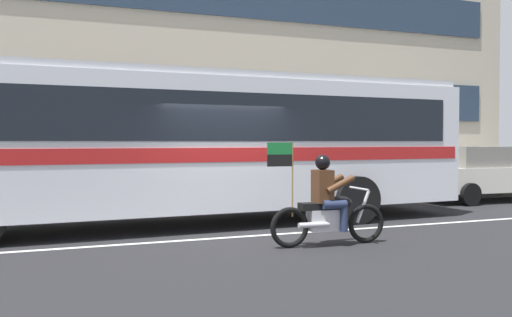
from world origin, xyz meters
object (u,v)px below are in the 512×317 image
Objects in this scene: parked_sedan_curbside at (484,173)px; fire_hydrant at (295,186)px; transit_bus at (186,137)px; motorcycle_with_rider at (328,207)px.

parked_sedan_curbside is 5.78m from fire_hydrant.
fire_hydrant is (3.92, 2.83, -1.37)m from transit_bus.
motorcycle_with_rider is at bearing -61.86° from transit_bus.
fire_hydrant is at bearing 69.46° from motorcycle_with_rider.
motorcycle_with_rider is 9.05m from parked_sedan_curbside.
parked_sedan_curbside is (7.82, 4.53, 0.18)m from motorcycle_with_rider.
transit_bus is 5.03m from fire_hydrant.
motorcycle_with_rider reaches higher than parked_sedan_curbside.
parked_sedan_curbside is at bearing 8.30° from transit_bus.
fire_hydrant is (2.24, 5.98, -0.15)m from motorcycle_with_rider.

